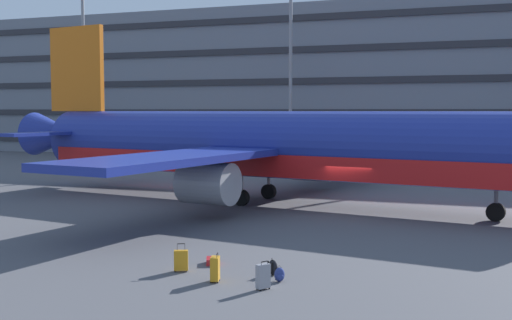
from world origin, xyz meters
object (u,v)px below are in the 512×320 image
(airliner, at_px, (269,148))
(suitcase_laid_flat, at_px, (263,276))
(suitcase_scuffed, at_px, (213,261))
(suitcase_small, at_px, (215,269))
(backpack_large, at_px, (280,275))
(suitcase_orange, at_px, (181,260))
(backpack_red, at_px, (273,268))

(airliner, bearing_deg, suitcase_laid_flat, -71.73)
(suitcase_scuffed, distance_m, suitcase_small, 2.39)
(airliner, relative_size, backpack_large, 75.66)
(backpack_large, bearing_deg, suitcase_scuffed, 153.42)
(suitcase_orange, distance_m, suitcase_small, 1.78)
(backpack_large, bearing_deg, backpack_red, 122.21)
(airliner, xyz_separation_m, suitcase_scuffed, (2.98, -14.80, -3.13))
(suitcase_orange, distance_m, backpack_large, 3.50)
(suitcase_scuffed, height_order, suitcase_laid_flat, suitcase_laid_flat)
(suitcase_scuffed, height_order, suitcase_small, suitcase_small)
(airliner, bearing_deg, suitcase_small, -76.75)
(airliner, distance_m, suitcase_scuffed, 15.42)
(suitcase_laid_flat, height_order, backpack_large, suitcase_laid_flat)
(suitcase_small, bearing_deg, backpack_large, 19.87)
(airliner, height_order, backpack_red, airliner)
(suitcase_orange, height_order, backpack_large, suitcase_orange)
(backpack_large, relative_size, backpack_red, 0.89)
(airliner, distance_m, backpack_large, 17.56)
(suitcase_small, distance_m, backpack_large, 2.04)
(backpack_large, height_order, backpack_red, backpack_red)
(suitcase_orange, height_order, suitcase_small, suitcase_orange)
(suitcase_small, bearing_deg, suitcase_scuffed, 115.12)
(suitcase_orange, bearing_deg, backpack_red, 11.09)
(airliner, relative_size, suitcase_small, 41.78)
(suitcase_scuffed, height_order, suitcase_orange, suitcase_orange)
(suitcase_small, bearing_deg, suitcase_laid_flat, -10.43)
(suitcase_small, xyz_separation_m, suitcase_laid_flat, (1.71, -0.31, -0.01))
(suitcase_laid_flat, distance_m, backpack_red, 1.74)
(suitcase_scuffed, distance_m, backpack_large, 3.26)
(suitcase_laid_flat, bearing_deg, backpack_red, 98.27)
(suitcase_scuffed, distance_m, suitcase_laid_flat, 3.68)
(suitcase_small, xyz_separation_m, backpack_large, (1.91, 0.69, -0.20))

